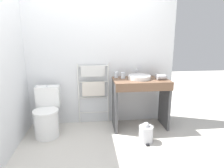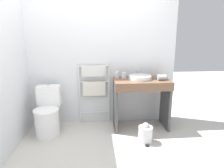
# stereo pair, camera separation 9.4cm
# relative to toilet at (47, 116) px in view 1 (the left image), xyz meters

# --- Properties ---
(ground_plane) EXTENTS (12.00, 12.00, 0.00)m
(ground_plane) POSITION_rel_toilet_xyz_m (0.85, -0.80, -0.32)
(ground_plane) COLOR beige
(wall_back) EXTENTS (2.67, 0.12, 2.55)m
(wall_back) POSITION_rel_toilet_xyz_m (0.85, 0.46, 0.96)
(wall_back) COLOR silver
(wall_back) RESTS_ON ground_plane
(wall_side) EXTENTS (0.12, 1.80, 2.55)m
(wall_side) POSITION_rel_toilet_xyz_m (-0.43, -0.20, 0.96)
(wall_side) COLOR silver
(wall_side) RESTS_ON ground_plane
(toilet) EXTENTS (0.39, 0.54, 0.76)m
(toilet) POSITION_rel_toilet_xyz_m (0.00, 0.00, 0.00)
(toilet) COLOR white
(toilet) RESTS_ON ground_plane
(towel_radiator) EXTENTS (0.55, 0.06, 1.09)m
(towel_radiator) POSITION_rel_toilet_xyz_m (0.75, 0.35, 0.41)
(towel_radiator) COLOR white
(towel_radiator) RESTS_ON ground_plane
(vanity_counter) EXTENTS (0.91, 0.55, 0.85)m
(vanity_counter) POSITION_rel_toilet_xyz_m (1.53, 0.10, 0.25)
(vanity_counter) COLOR brown
(vanity_counter) RESTS_ON ground_plane
(sink_basin) EXTENTS (0.37, 0.37, 0.06)m
(sink_basin) POSITION_rel_toilet_xyz_m (1.51, 0.13, 0.56)
(sink_basin) COLOR white
(sink_basin) RESTS_ON vanity_counter
(faucet) EXTENTS (0.02, 0.10, 0.14)m
(faucet) POSITION_rel_toilet_xyz_m (1.51, 0.33, 0.62)
(faucet) COLOR silver
(faucet) RESTS_ON vanity_counter
(cup_near_wall) EXTENTS (0.07, 0.07, 0.10)m
(cup_near_wall) POSITION_rel_toilet_xyz_m (1.14, 0.29, 0.58)
(cup_near_wall) COLOR silver
(cup_near_wall) RESTS_ON vanity_counter
(cup_near_edge) EXTENTS (0.07, 0.07, 0.10)m
(cup_near_edge) POSITION_rel_toilet_xyz_m (1.25, 0.22, 0.58)
(cup_near_edge) COLOR silver
(cup_near_edge) RESTS_ON vanity_counter
(hair_dryer) EXTENTS (0.18, 0.18, 0.09)m
(hair_dryer) POSITION_rel_toilet_xyz_m (1.85, 0.05, 0.57)
(hair_dryer) COLOR #B7B7BC
(hair_dryer) RESTS_ON vanity_counter
(trash_bin) EXTENTS (0.21, 0.24, 0.31)m
(trash_bin) POSITION_rel_toilet_xyz_m (1.50, -0.41, -0.18)
(trash_bin) COLOR silver
(trash_bin) RESTS_ON ground_plane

